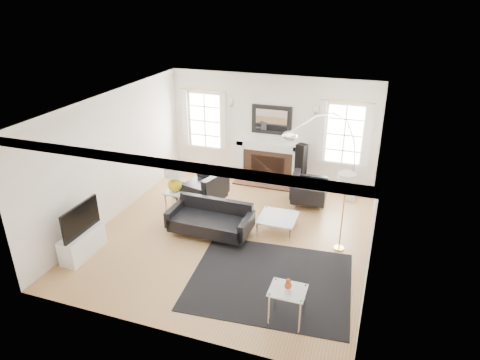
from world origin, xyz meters
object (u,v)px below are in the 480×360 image
at_px(fireplace, 269,162).
at_px(arc_floor_lamp, 324,155).
at_px(armchair_left, 204,190).
at_px(gourd_lamp, 174,175).
at_px(coffee_table, 278,218).
at_px(armchair_right, 307,191).
at_px(sofa, 211,220).

height_order(fireplace, arc_floor_lamp, arc_floor_lamp).
bearing_deg(armchair_left, gourd_lamp, -138.03).
bearing_deg(coffee_table, gourd_lamp, 176.08).
bearing_deg(armchair_right, gourd_lamp, -155.22).
bearing_deg(gourd_lamp, fireplace, 54.72).
bearing_deg(coffee_table, armchair_right, 77.25).
height_order(sofa, arc_floor_lamp, arc_floor_lamp).
distance_m(sofa, armchair_left, 1.33).
distance_m(fireplace, sofa, 2.98).
distance_m(fireplace, coffee_table, 2.59).
height_order(fireplace, gourd_lamp, gourd_lamp).
relative_size(sofa, coffee_table, 2.25).
height_order(gourd_lamp, arc_floor_lamp, arc_floor_lamp).
height_order(armchair_left, gourd_lamp, gourd_lamp).
height_order(sofa, gourd_lamp, gourd_lamp).
xyz_separation_m(sofa, arc_floor_lamp, (1.94, 2.03, 0.95)).
relative_size(armchair_left, arc_floor_lamp, 0.52).
xyz_separation_m(sofa, armchair_right, (1.63, 1.98, 0.03)).
relative_size(fireplace, armchair_left, 1.40).
distance_m(fireplace, armchair_right, 1.56).
xyz_separation_m(armchair_left, gourd_lamp, (-0.52, -0.47, 0.49)).
relative_size(armchair_right, gourd_lamp, 1.36).
distance_m(fireplace, gourd_lamp, 2.78).
distance_m(fireplace, armchair_left, 2.09).
bearing_deg(coffee_table, sofa, -158.17).
bearing_deg(armchair_right, coffee_table, -102.75).
bearing_deg(coffee_table, fireplace, 109.89).
relative_size(armchair_left, armchair_right, 1.28).
relative_size(fireplace, arc_floor_lamp, 0.73).
xyz_separation_m(fireplace, arc_floor_lamp, (1.52, -0.91, 0.71)).
bearing_deg(sofa, gourd_lamp, 149.54).
bearing_deg(sofa, armchair_left, 119.44).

